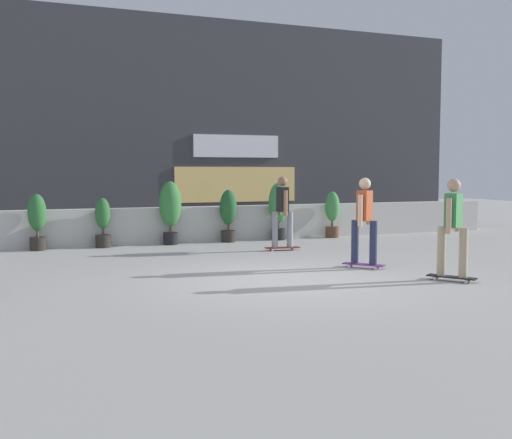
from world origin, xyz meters
The scene contains 12 objects.
ground_plane centered at (0.00, 0.00, 0.00)m, with size 48.00×48.00×0.00m, color #B2AFA8.
planter_wall centered at (0.00, 6.00, 0.45)m, with size 18.00×0.40×0.90m, color beige.
building_backdrop centered at (0.00, 10.00, 3.25)m, with size 20.00×2.08×6.50m.
potted_plant_0 centered at (-3.82, 5.55, 0.72)m, with size 0.42×0.42×1.30m.
potted_plant_1 centered at (-2.35, 5.55, 0.62)m, with size 0.36×0.36×1.18m.
potted_plant_2 centered at (-0.71, 5.55, 0.92)m, with size 0.55×0.55×1.57m.
potted_plant_3 centered at (0.81, 5.55, 0.76)m, with size 0.44×0.44×1.34m.
potted_plant_4 centered at (2.20, 5.55, 0.88)m, with size 0.52×0.52×1.51m.
potted_plant_5 centered at (3.81, 5.55, 0.69)m, with size 0.40×0.40×1.26m.
skater_foreground centered at (1.42, 3.49, 0.94)m, with size 0.82×0.56×1.70m.
skater_far_right centered at (2.46, -1.13, 0.94)m, with size 0.62×0.77×1.70m.
skater_mid_plaza centered at (1.82, 0.59, 0.94)m, with size 0.66×0.75×1.70m.
Camera 1 is at (-4.21, -9.36, 1.82)m, focal length 43.17 mm.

